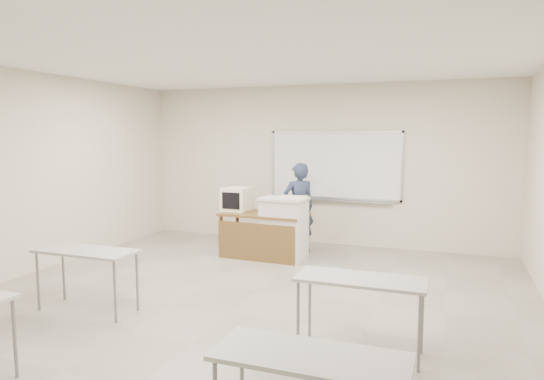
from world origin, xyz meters
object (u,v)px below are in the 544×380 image
at_px(podium, 284,229).
at_px(laptop, 289,210).
at_px(crt_monitor, 237,199).
at_px(mouse, 291,216).
at_px(whiteboard, 335,166).
at_px(instructor_desk, 262,226).
at_px(presenter, 299,207).
at_px(keyboard, 294,197).

distance_m(podium, laptop, 0.38).
bearing_deg(laptop, crt_monitor, -168.26).
bearing_deg(laptop, mouse, -57.47).
relative_size(whiteboard, laptop, 6.95).
height_order(laptop, mouse, laptop).
bearing_deg(crt_monitor, instructor_desk, -20.55).
bearing_deg(laptop, podium, -82.60).
xyz_separation_m(whiteboard, laptop, (-0.49, -1.21, -0.67)).
relative_size(whiteboard, presenter, 1.57).
bearing_deg(crt_monitor, laptop, 4.71).
bearing_deg(presenter, whiteboard, -158.71).
distance_m(podium, crt_monitor, 1.05).
xyz_separation_m(instructor_desk, crt_monitor, (-0.55, 0.24, 0.40)).
xyz_separation_m(instructor_desk, presenter, (0.43, 0.71, 0.24)).
relative_size(whiteboard, instructor_desk, 1.72).
distance_m(whiteboard, laptop, 1.47).
height_order(whiteboard, mouse, whiteboard).
xyz_separation_m(whiteboard, mouse, (-0.34, -1.57, -0.71)).
xyz_separation_m(podium, presenter, (0.04, 0.70, 0.26)).
relative_size(instructor_desk, keyboard, 3.14).
bearing_deg(podium, instructor_desk, -175.57).
relative_size(crt_monitor, keyboard, 1.07).
bearing_deg(whiteboard, podium, -108.81).
bearing_deg(podium, keyboard, 30.78).
relative_size(instructor_desk, crt_monitor, 2.95).
height_order(podium, laptop, podium).
relative_size(crt_monitor, presenter, 0.31).
bearing_deg(whiteboard, crt_monitor, -139.19).
bearing_deg(podium, presenter, 89.60).
height_order(whiteboard, instructor_desk, whiteboard).
xyz_separation_m(mouse, keyboard, (-0.01, 0.18, 0.29)).
height_order(whiteboard, laptop, whiteboard).
bearing_deg(crt_monitor, keyboard, -4.84).
relative_size(keyboard, presenter, 0.29).
height_order(instructor_desk, laptop, laptop).
relative_size(laptop, mouse, 3.71).
bearing_deg(instructor_desk, whiteboard, 61.45).
height_order(whiteboard, keyboard, whiteboard).
xyz_separation_m(crt_monitor, keyboard, (1.09, -0.15, 0.11)).
xyz_separation_m(podium, mouse, (0.16, -0.10, 0.24)).
distance_m(podium, mouse, 0.31).
distance_m(crt_monitor, presenter, 1.10).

